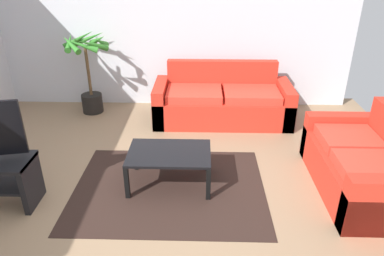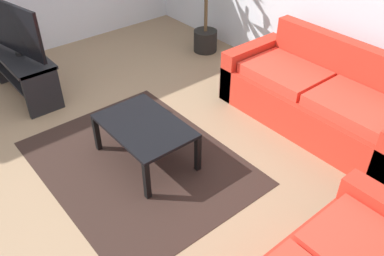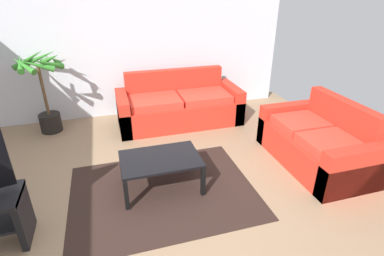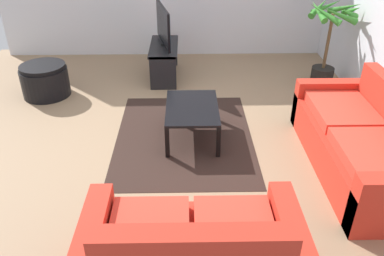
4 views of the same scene
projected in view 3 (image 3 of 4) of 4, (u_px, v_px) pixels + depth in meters
name	position (u px, v px, depth m)	size (l,w,h in m)	color
ground_plane	(162.00, 212.00, 3.34)	(6.60, 6.60, 0.00)	#937556
wall_back	(126.00, 42.00, 5.34)	(6.00, 0.06, 2.70)	silver
couch_main	(179.00, 107.00, 5.38)	(2.16, 0.90, 0.90)	red
couch_loveseat	(317.00, 143.00, 4.15)	(0.90, 1.63, 0.90)	red
coffee_table	(160.00, 162.00, 3.59)	(0.94, 0.64, 0.43)	black
area_rug	(163.00, 191.00, 3.67)	(2.20, 1.70, 0.01)	black
potted_palm	(44.00, 92.00, 4.88)	(0.81, 0.82, 1.35)	black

